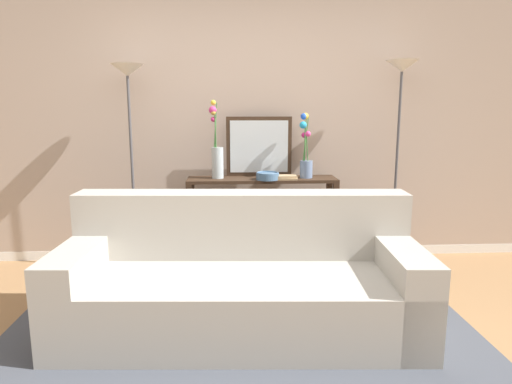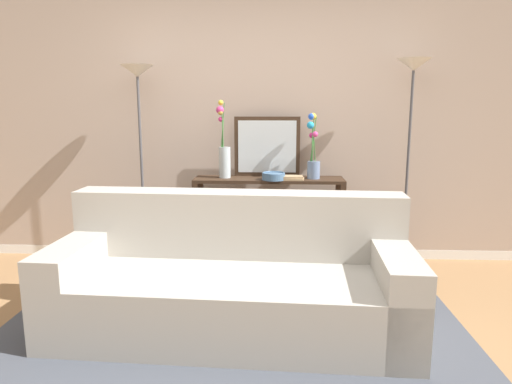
% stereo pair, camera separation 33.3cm
% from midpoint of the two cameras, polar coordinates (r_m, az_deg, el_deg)
% --- Properties ---
extents(ground_plane, '(16.00, 16.00, 0.02)m').
position_cam_midpoint_polar(ground_plane, '(2.81, 1.26, -21.10)').
color(ground_plane, '#9E754C').
extents(back_wall, '(12.00, 0.15, 2.93)m').
position_cam_midpoint_polar(back_wall, '(4.41, 1.91, 10.51)').
color(back_wall, white).
rests_on(back_wall, ground).
extents(area_rug, '(3.11, 1.98, 0.01)m').
position_cam_midpoint_polar(area_rug, '(3.08, 0.03, -17.74)').
color(area_rug, '#474C56').
rests_on(area_rug, ground).
extents(couch, '(2.35, 1.04, 0.88)m').
position_cam_midpoint_polar(couch, '(3.10, 0.23, -11.32)').
color(couch, '#ADA89E').
rests_on(couch, ground).
extents(console_table, '(1.34, 0.33, 0.83)m').
position_cam_midpoint_polar(console_table, '(4.17, 3.88, -1.86)').
color(console_table, '#382619').
rests_on(console_table, ground).
extents(floor_lamp_left, '(0.28, 0.28, 1.82)m').
position_cam_midpoint_polar(floor_lamp_left, '(4.18, -12.14, 9.88)').
color(floor_lamp_left, '#4C4C51').
rests_on(floor_lamp_left, ground).
extents(floor_lamp_right, '(0.28, 0.28, 1.87)m').
position_cam_midpoint_polar(floor_lamp_right, '(4.26, 20.95, 9.90)').
color(floor_lamp_right, '#4C4C51').
rests_on(floor_lamp_right, ground).
extents(wall_mirror, '(0.60, 0.02, 0.54)m').
position_cam_midpoint_polar(wall_mirror, '(4.22, 3.66, 5.65)').
color(wall_mirror, '#382619').
rests_on(wall_mirror, console_table).
extents(vase_tall_flowers, '(0.12, 0.11, 0.69)m').
position_cam_midpoint_polar(vase_tall_flowers, '(4.11, -1.70, 4.83)').
color(vase_tall_flowers, silver).
rests_on(vase_tall_flowers, console_table).
extents(vase_short_flowers, '(0.13, 0.13, 0.58)m').
position_cam_midpoint_polar(vase_short_flowers, '(4.12, 9.44, 4.57)').
color(vase_short_flowers, '#6B84AD').
rests_on(vase_short_flowers, console_table).
extents(fruit_bowl, '(0.20, 0.20, 0.07)m').
position_cam_midpoint_polar(fruit_bowl, '(4.03, 4.57, 1.98)').
color(fruit_bowl, '#4C7093').
rests_on(fruit_bowl, console_table).
extents(book_stack, '(0.21, 0.16, 0.04)m').
position_cam_midpoint_polar(book_stack, '(4.05, 6.95, 1.74)').
color(book_stack, tan).
rests_on(book_stack, console_table).
extents(book_row_under_console, '(0.32, 0.18, 0.13)m').
position_cam_midpoint_polar(book_row_under_console, '(4.32, -1.40, -8.47)').
color(book_row_under_console, gold).
rests_on(book_row_under_console, ground).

